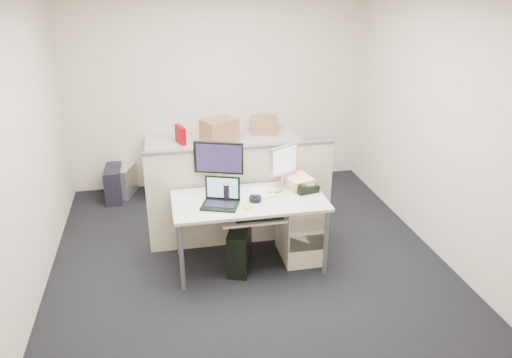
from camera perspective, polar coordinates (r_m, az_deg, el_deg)
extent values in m
cube|color=black|center=(5.24, -0.74, -9.62)|extent=(4.00, 4.50, 0.01)
cube|color=beige|center=(6.81, -4.40, 10.38)|extent=(4.00, 0.02, 2.70)
cube|color=beige|center=(2.68, 8.28, -10.34)|extent=(4.00, 0.02, 2.70)
cube|color=beige|center=(4.74, -25.35, 2.65)|extent=(0.02, 4.50, 2.70)
cube|color=beige|center=(5.38, 20.70, 5.62)|extent=(0.02, 4.50, 2.70)
cube|color=#B7B5AC|center=(4.90, -0.78, -2.49)|extent=(1.50, 0.75, 0.03)
cylinder|color=slate|center=(4.72, -8.49, -8.86)|extent=(0.04, 0.04, 0.70)
cylinder|color=slate|center=(5.28, -8.94, -5.21)|extent=(0.04, 0.04, 0.70)
cylinder|color=slate|center=(4.95, 8.00, -7.17)|extent=(0.04, 0.04, 0.70)
cylinder|color=slate|center=(5.49, 5.80, -3.88)|extent=(0.04, 0.04, 0.70)
cube|color=#B7B5AC|center=(4.78, -0.38, -4.42)|extent=(0.62, 0.32, 0.02)
cube|color=beige|center=(5.23, 5.09, -5.60)|extent=(0.40, 0.55, 0.65)
cube|color=beige|center=(5.36, -1.66, -2.09)|extent=(2.00, 0.06, 1.10)
cube|color=beige|center=(6.79, -3.81, 1.63)|extent=(2.00, 0.60, 0.72)
cube|color=black|center=(5.05, -4.27, 1.53)|extent=(0.54, 0.35, 0.50)
cube|color=#B7B7BC|center=(5.09, 3.14, 1.39)|extent=(0.40, 0.34, 0.44)
cube|color=black|center=(4.71, -4.16, -1.72)|extent=(0.41, 0.36, 0.26)
cylinder|color=black|center=(4.84, -0.10, -2.28)|extent=(0.14, 0.14, 0.05)
cube|color=black|center=(5.08, 5.71, -1.01)|extent=(0.25, 0.22, 0.07)
cube|color=silver|center=(5.02, 0.64, -1.55)|extent=(0.27, 0.32, 0.01)
cube|color=gold|center=(4.72, -0.98, -3.23)|extent=(0.09, 0.09, 0.01)
cylinder|color=black|center=(4.84, -3.35, -1.61)|extent=(0.10, 0.10, 0.16)
ellipsoid|color=yellow|center=(5.02, 2.14, -1.38)|extent=(0.18, 0.07, 0.04)
cube|color=black|center=(4.98, -2.77, -1.76)|extent=(0.08, 0.12, 0.01)
cube|color=#F0BC83|center=(5.16, 4.80, -0.31)|extent=(0.30, 0.35, 0.11)
cube|color=black|center=(4.74, 0.31, -4.33)|extent=(0.46, 0.18, 0.02)
cube|color=black|center=(5.07, -1.91, -7.85)|extent=(0.33, 0.52, 0.45)
cube|color=black|center=(6.78, -15.94, -0.51)|extent=(0.21, 0.48, 0.44)
cube|color=#B7B7BC|center=(6.91, -14.62, -0.16)|extent=(0.29, 0.45, 0.39)
cube|color=#A1744C|center=(6.50, -4.22, 5.48)|extent=(0.52, 0.47, 0.32)
cube|color=#A1744C|center=(6.84, 0.96, 6.11)|extent=(0.38, 0.33, 0.24)
cube|color=#960007|center=(6.49, -8.63, 4.94)|extent=(0.13, 0.27, 0.25)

